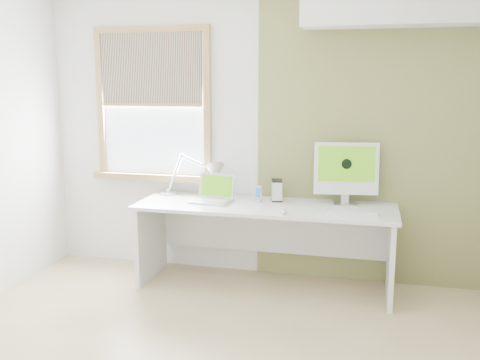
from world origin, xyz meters
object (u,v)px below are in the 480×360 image
(desk_lamp, at_px, (207,175))
(imac, at_px, (346,170))
(desk, at_px, (266,225))
(laptop, at_px, (214,195))
(external_drive, at_px, (277,190))

(desk_lamp, bearing_deg, imac, -0.41)
(desk, distance_m, laptop, 0.53)
(desk, distance_m, desk_lamp, 0.72)
(external_drive, xyz_separation_m, imac, (0.59, 0.01, 0.20))
(desk_lamp, bearing_deg, external_drive, -1.57)
(desk_lamp, relative_size, laptop, 1.85)
(desk_lamp, bearing_deg, desk, -14.29)
(laptop, xyz_separation_m, external_drive, (0.53, 0.16, 0.03))
(desk_lamp, distance_m, imac, 1.24)
(external_drive, relative_size, imac, 0.34)
(desk, relative_size, desk_lamp, 3.24)
(laptop, height_order, imac, imac)
(desk, bearing_deg, imac, 11.87)
(laptop, bearing_deg, imac, 8.36)
(desk, distance_m, external_drive, 0.32)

